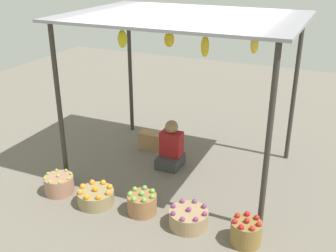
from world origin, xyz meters
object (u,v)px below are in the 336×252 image
Objects in this scene: wooden_crate_near_vendor at (151,140)px; basket_green_apples at (142,203)px; vendor_person at (171,149)px; basket_purple_onions at (189,218)px; basket_oranges at (96,197)px; basket_limes at (59,184)px; basket_red_apples at (246,232)px.

basket_green_apples is at bearing -67.27° from wooden_crate_near_vendor.
vendor_person reaches higher than basket_purple_onions.
basket_oranges is (-0.51, -1.42, -0.19)m from vendor_person.
vendor_person is at bearing -37.69° from wooden_crate_near_vendor.
basket_oranges is at bearing -177.72° from basket_purple_onions.
basket_green_apples is (0.17, -1.35, -0.16)m from vendor_person.
vendor_person reaches higher than basket_oranges.
basket_oranges is at bearing -109.58° from vendor_person.
vendor_person is 1.87× the size of basket_limes.
basket_limes is 1.31m from basket_green_apples.
basket_purple_onions is at bearing 177.32° from basket_red_apples.
basket_oranges is 1.01× the size of basket_purple_onions.
basket_green_apples reaches higher than basket_limes.
basket_red_apples is at bearing 0.52° from basket_oranges.
basket_green_apples is at bearing 1.97° from basket_limes.
basket_purple_onions is (1.98, 0.02, -0.02)m from basket_limes.
vendor_person is 1.99× the size of basket_green_apples.
basket_green_apples reaches higher than wooden_crate_near_vendor.
basket_red_apples reaches higher than basket_limes.
basket_red_apples is (1.58, -1.40, -0.14)m from vendor_person.
wooden_crate_near_vendor is at bearing 142.31° from vendor_person.
basket_oranges is at bearing -2.65° from basket_limes.
vendor_person reaches higher than basket_green_apples.
vendor_person is 1.94× the size of wooden_crate_near_vendor.
basket_red_apples is (1.41, -0.06, 0.01)m from basket_green_apples.
basket_oranges is at bearing -173.70° from basket_green_apples.
vendor_person is at bearing 70.42° from basket_oranges.
wooden_crate_near_vendor is (-2.16, 1.86, -0.01)m from basket_red_apples.
basket_limes is 1.93m from wooden_crate_near_vendor.
basket_green_apples is at bearing 6.30° from basket_oranges.
basket_green_apples is 1.06× the size of basket_red_apples.
basket_limes is at bearing -178.03° from basket_green_apples.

